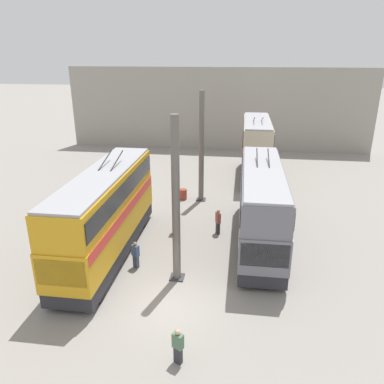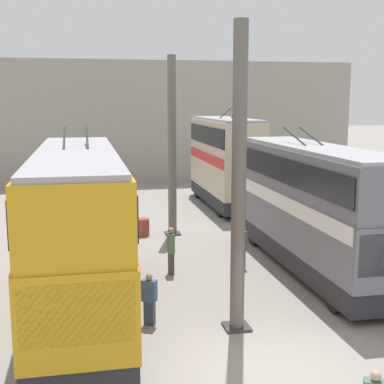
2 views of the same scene
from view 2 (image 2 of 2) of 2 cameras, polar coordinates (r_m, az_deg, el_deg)
The scene contains 11 objects.
ground_plane at distance 13.91m, azimuth 7.63°, elevation -18.07°, with size 240.00×240.00×0.00m, color gray.
depot_back_wall at distance 42.59m, azimuth -5.95°, elevation 7.41°, with size 0.50×36.00×9.61m.
support_column_near at distance 14.74m, azimuth 5.01°, elevation 0.71°, with size 0.73×0.73×8.58m.
support_column_far at distance 25.63m, azimuth -2.14°, elevation 4.55°, with size 0.73×0.73×8.58m.
bus_left_near at distance 20.77m, azimuth 12.96°, elevation -0.91°, with size 10.99×2.54×5.41m.
bus_left_far at distance 32.98m, azimuth 3.56°, elevation 3.80°, with size 9.17×2.54×6.05m.
bus_right_far at distance 16.28m, azimuth -12.04°, elevation -3.24°, with size 11.45×2.54×5.66m.
person_by_left_row at distance 21.03m, azimuth 5.28°, elevation -5.68°, with size 0.48×0.39×1.70m.
person_by_right_row at distance 15.84m, azimuth -4.57°, elevation -11.20°, with size 0.42×0.48×1.56m.
person_aisle_midway at distance 20.16m, azimuth -2.25°, elevation -6.13°, with size 0.42×0.25×1.81m.
oil_drum at distance 26.02m, azimuth -5.23°, elevation -3.77°, with size 0.62×0.62×0.84m.
Camera 2 is at (-11.60, 4.15, 6.46)m, focal length 50.00 mm.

